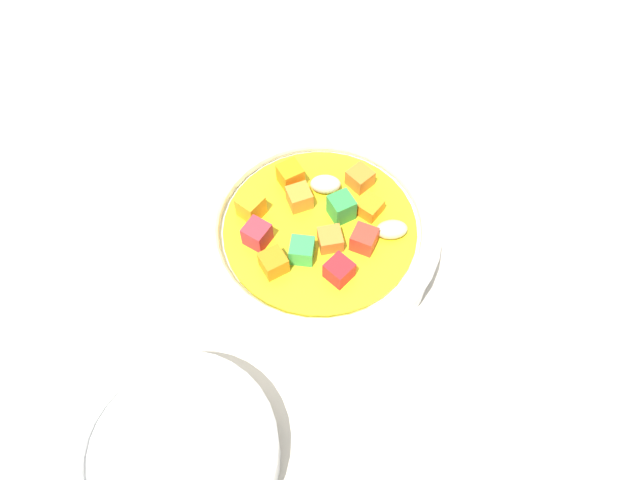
# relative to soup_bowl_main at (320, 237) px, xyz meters

# --- Properties ---
(ground_plane) EXTENTS (1.40, 1.40, 0.02)m
(ground_plane) POSITION_rel_soup_bowl_main_xyz_m (0.00, 0.00, -0.04)
(ground_plane) COLOR #BAB2A0
(soup_bowl_main) EXTENTS (0.18, 0.18, 0.06)m
(soup_bowl_main) POSITION_rel_soup_bowl_main_xyz_m (0.00, 0.00, 0.00)
(soup_bowl_main) COLOR white
(soup_bowl_main) RESTS_ON ground_plane
(spoon) EXTENTS (0.19, 0.14, 0.01)m
(spoon) POSITION_rel_soup_bowl_main_xyz_m (-0.09, -0.14, -0.02)
(spoon) COLOR silver
(spoon) RESTS_ON ground_plane
(side_bowl_small) EXTENTS (0.13, 0.13, 0.04)m
(side_bowl_small) POSITION_rel_soup_bowl_main_xyz_m (0.17, -0.07, -0.01)
(side_bowl_small) COLOR white
(side_bowl_small) RESTS_ON ground_plane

